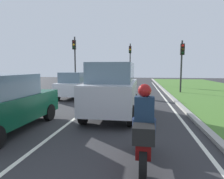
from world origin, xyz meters
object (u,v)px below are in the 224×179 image
Objects in this scene: car_sedan_left_lane at (4,103)px; rider_person at (144,110)px; traffic_light_near_right at (182,58)px; traffic_light_overhead_left at (75,54)px; car_hatchback_far at (75,85)px; car_suv_ahead at (113,89)px; traffic_light_far_median at (130,57)px; motorcycle at (144,139)px.

car_sedan_left_lane is 3.71× the size of rider_person.
traffic_light_overhead_left is at bearing 168.07° from traffic_light_near_right.
car_hatchback_far reaches higher than rider_person.
car_hatchback_far is 3.20× the size of rider_person.
car_sedan_left_lane reaches higher than car_hatchback_far.
traffic_light_near_right reaches higher than car_hatchback_far.
car_hatchback_far is at bearing 118.88° from rider_person.
traffic_light_far_median reaches higher than car_suv_ahead.
car_hatchback_far is 0.87× the size of traffic_light_near_right.
rider_person is (0.00, 0.05, 0.62)m from motorcycle.
car_suv_ahead is 4.17m from car_sedan_left_lane.
car_hatchback_far is at bearing -71.19° from traffic_light_overhead_left.
traffic_light_far_median reaches higher than rider_person.
traffic_light_near_right is at bearing 55.87° from car_sedan_left_lane.
traffic_light_far_median reaches higher than car_hatchback_far.
traffic_light_far_median reaches higher than motorcycle.
car_suv_ahead is 3.88× the size of rider_person.
motorcycle is 0.37× the size of traffic_light_overhead_left.
car_sedan_left_lane is 1.16× the size of car_hatchback_far.
car_sedan_left_lane is 0.84× the size of traffic_light_overhead_left.
car_sedan_left_lane is at bearing 161.89° from rider_person.
traffic_light_far_median is (3.15, 12.34, 2.58)m from car_hatchback_far.
traffic_light_far_median reaches higher than traffic_light_overhead_left.
traffic_light_near_right is 9.81m from traffic_light_far_median.
car_sedan_left_lane is 13.54m from traffic_light_overhead_left.
traffic_light_far_median reaches higher than traffic_light_near_right.
car_suv_ahead reaches higher than car_hatchback_far.
car_suv_ahead is 1.05× the size of car_sedan_left_lane.
car_sedan_left_lane is 4.79m from motorcycle.
traffic_light_near_right is (4.49, 8.42, 1.73)m from car_suv_ahead.
rider_person is 0.27× the size of traffic_light_near_right.
traffic_light_far_median is (-0.19, 17.02, 2.30)m from car_suv_ahead.
car_sedan_left_lane is 2.27× the size of motorcycle.
traffic_light_far_median is at bearing 81.98° from car_sedan_left_lane.
motorcycle is 0.37× the size of traffic_light_far_median.
traffic_light_overhead_left is at bearing 115.58° from motorcycle.
traffic_light_overhead_left is (-9.81, 2.07, 0.52)m from traffic_light_near_right.
traffic_light_overhead_left reaches higher than car_hatchback_far.
traffic_light_far_median is at bearing 51.86° from traffic_light_overhead_left.
rider_person is at bearing -86.06° from traffic_light_far_median.
car_sedan_left_lane is at bearing 161.32° from motorcycle.
traffic_light_overhead_left reaches higher than car_sedan_left_lane.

